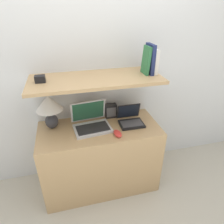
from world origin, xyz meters
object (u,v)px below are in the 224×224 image
(laptop_large, at_px, (91,123))
(laptop_small, at_px, (130,120))
(book_green, at_px, (146,60))
(table_lamp, at_px, (49,107))
(computer_mouse, at_px, (118,134))
(shelf_gadget, at_px, (40,79))
(book_white, at_px, (154,61))
(book_navy, at_px, (150,59))
(router_box, at_px, (111,111))

(laptop_large, bearing_deg, laptop_small, -3.27)
(book_green, bearing_deg, table_lamp, 176.92)
(computer_mouse, bearing_deg, laptop_small, 43.66)
(book_green, height_order, shelf_gadget, book_green)
(laptop_small, distance_m, shelf_gadget, 0.89)
(laptop_large, distance_m, laptop_small, 0.38)
(table_lamp, height_order, shelf_gadget, shelf_gadget)
(table_lamp, bearing_deg, book_white, -2.85)
(book_navy, bearing_deg, router_box, 161.38)
(computer_mouse, height_order, router_box, router_box)
(book_white, bearing_deg, computer_mouse, -150.16)
(router_box, xyz_separation_m, book_white, (0.37, -0.11, 0.51))
(router_box, bearing_deg, laptop_small, -46.05)
(book_green, xyz_separation_m, shelf_gadget, (-0.90, 0.00, -0.09))
(book_white, relative_size, book_green, 0.88)
(book_green, bearing_deg, computer_mouse, -144.76)
(shelf_gadget, bearing_deg, computer_mouse, -20.59)
(book_navy, xyz_separation_m, book_green, (-0.03, 0.00, -0.01))
(laptop_small, xyz_separation_m, router_box, (-0.16, 0.16, 0.03))
(table_lamp, height_order, book_navy, book_navy)
(laptop_small, height_order, book_white, book_white)
(book_white, distance_m, book_navy, 0.04)
(router_box, height_order, shelf_gadget, shelf_gadget)
(table_lamp, distance_m, computer_mouse, 0.65)
(table_lamp, height_order, router_box, table_lamp)
(laptop_large, bearing_deg, book_white, 3.02)
(book_green, bearing_deg, laptop_small, -158.85)
(computer_mouse, bearing_deg, book_white, 29.84)
(laptop_small, height_order, book_navy, book_navy)
(laptop_large, relative_size, book_navy, 1.40)
(router_box, height_order, book_green, book_green)
(table_lamp, xyz_separation_m, laptop_small, (0.73, -0.10, -0.18))
(computer_mouse, bearing_deg, book_navy, 32.48)
(laptop_large, distance_m, shelf_gadget, 0.59)
(laptop_small, height_order, book_green, book_green)
(laptop_large, bearing_deg, router_box, 32.52)
(computer_mouse, relative_size, book_navy, 0.48)
(book_navy, bearing_deg, shelf_gadget, 180.00)
(table_lamp, xyz_separation_m, router_box, (0.58, 0.06, -0.15))
(router_box, distance_m, book_navy, 0.63)
(table_lamp, bearing_deg, book_navy, -2.97)
(book_navy, relative_size, shelf_gadget, 3.20)
(computer_mouse, distance_m, book_navy, 0.71)
(laptop_large, xyz_separation_m, book_navy, (0.55, 0.03, 0.55))
(router_box, bearing_deg, computer_mouse, -93.18)
(computer_mouse, relative_size, shelf_gadget, 1.53)
(laptop_large, height_order, book_white, book_white)
(table_lamp, distance_m, shelf_gadget, 0.28)
(shelf_gadget, bearing_deg, book_white, 0.00)
(laptop_small, distance_m, computer_mouse, 0.24)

